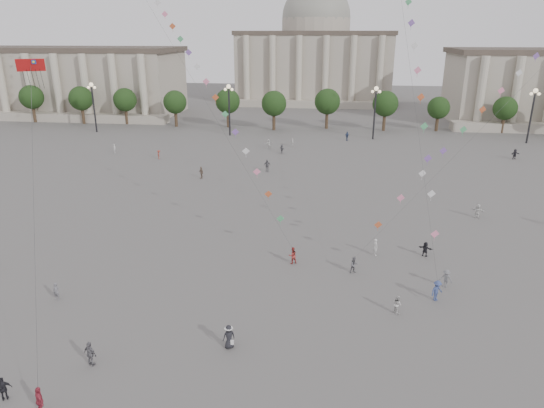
# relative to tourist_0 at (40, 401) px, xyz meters

# --- Properties ---
(ground) EXTENTS (360.00, 360.00, 0.00)m
(ground) POSITION_rel_tourist_0_xyz_m (8.97, 9.94, -0.91)
(ground) COLOR #575451
(ground) RESTS_ON ground
(hall_west) EXTENTS (84.00, 26.22, 17.20)m
(hall_west) POSITION_rel_tourist_0_xyz_m (-66.03, 103.84, 7.51)
(hall_west) COLOR #A89C8C
(hall_west) RESTS_ON ground
(hall_central) EXTENTS (48.30, 34.30, 35.50)m
(hall_central) POSITION_rel_tourist_0_xyz_m (8.97, 139.16, 13.32)
(hall_central) COLOR #A89C8C
(hall_central) RESTS_ON ground
(tree_row) EXTENTS (137.12, 5.12, 8.00)m
(tree_row) POSITION_rel_tourist_0_xyz_m (8.97, 87.94, 4.48)
(tree_row) COLOR #3D2C1E
(tree_row) RESTS_ON ground
(lamp_post_far_west) EXTENTS (2.00, 0.90, 10.65)m
(lamp_post_far_west) POSITION_rel_tourist_0_xyz_m (-36.03, 79.94, 6.44)
(lamp_post_far_west) COLOR #262628
(lamp_post_far_west) RESTS_ON ground
(lamp_post_mid_west) EXTENTS (2.00, 0.90, 10.65)m
(lamp_post_mid_west) POSITION_rel_tourist_0_xyz_m (-6.03, 79.94, 6.44)
(lamp_post_mid_west) COLOR #262628
(lamp_post_mid_west) RESTS_ON ground
(lamp_post_mid_east) EXTENTS (2.00, 0.90, 10.65)m
(lamp_post_mid_east) POSITION_rel_tourist_0_xyz_m (23.97, 79.94, 6.44)
(lamp_post_mid_east) COLOR #262628
(lamp_post_mid_east) RESTS_ON ground
(lamp_post_far_east) EXTENTS (2.00, 0.90, 10.65)m
(lamp_post_far_east) POSITION_rel_tourist_0_xyz_m (53.97, 79.94, 6.44)
(lamp_post_far_east) COLOR #262628
(lamp_post_far_east) RESTS_ON ground
(person_crowd_0) EXTENTS (1.12, 1.01, 1.83)m
(person_crowd_0) POSITION_rel_tourist_0_xyz_m (18.64, 77.94, 0.00)
(person_crowd_0) COLOR navy
(person_crowd_0) RESTS_ON ground
(person_crowd_3) EXTENTS (1.43, 0.97, 1.48)m
(person_crowd_3) POSITION_rel_tourist_0_xyz_m (25.33, 24.33, -0.17)
(person_crowd_3) COLOR black
(person_crowd_3) RESTS_ON ground
(person_crowd_4) EXTENTS (1.66, 1.32, 1.77)m
(person_crowd_4) POSITION_rel_tourist_0_xyz_m (3.84, 68.76, -0.03)
(person_crowd_4) COLOR silver
(person_crowd_4) RESTS_ON ground
(person_crowd_6) EXTENTS (1.22, 1.00, 1.65)m
(person_crowd_6) POSITION_rel_tourist_0_xyz_m (26.05, 18.20, -0.09)
(person_crowd_6) COLOR slate
(person_crowd_6) RESTS_ON ground
(person_crowd_7) EXTENTS (1.62, 1.15, 1.68)m
(person_crowd_7) POSITION_rel_tourist_0_xyz_m (33.22, 35.91, -0.07)
(person_crowd_7) COLOR silver
(person_crowd_7) RESTS_ON ground
(person_crowd_9) EXTENTS (1.72, 1.02, 1.76)m
(person_crowd_9) POSITION_rel_tourist_0_xyz_m (47.17, 66.06, -0.03)
(person_crowd_9) COLOR black
(person_crowd_9) RESTS_ON ground
(person_crowd_10) EXTENTS (0.45, 0.65, 1.72)m
(person_crowd_10) POSITION_rel_tourist_0_xyz_m (-23.37, 61.37, -0.06)
(person_crowd_10) COLOR #B8B8B4
(person_crowd_10) RESTS_ON ground
(person_crowd_12) EXTENTS (1.32, 1.46, 1.62)m
(person_crowd_12) POSITION_rel_tourist_0_xyz_m (6.74, 65.25, -0.11)
(person_crowd_12) COLOR slate
(person_crowd_12) RESTS_ON ground
(person_crowd_13) EXTENTS (0.60, 0.73, 1.72)m
(person_crowd_13) POSITION_rel_tourist_0_xyz_m (20.51, 23.95, -0.06)
(person_crowd_13) COLOR silver
(person_crowd_13) RESTS_ON ground
(person_crowd_16) EXTENTS (1.21, 0.75, 1.92)m
(person_crowd_16) POSITION_rel_tourist_0_xyz_m (5.75, 52.76, 0.05)
(person_crowd_16) COLOR #58575C
(person_crowd_16) RESTS_ON ground
(person_crowd_17) EXTENTS (0.94, 1.14, 1.54)m
(person_crowd_17) POSITION_rel_tourist_0_xyz_m (-13.95, 58.32, -0.14)
(person_crowd_17) COLOR #9C392A
(person_crowd_17) RESTS_ON ground
(person_crowd_18) EXTENTS (0.61, 1.00, 1.59)m
(person_crowd_18) POSITION_rel_tourist_0_xyz_m (8.10, 71.33, -0.12)
(person_crowd_18) COLOR silver
(person_crowd_18) RESTS_ON ground
(person_crowd_19) EXTENTS (0.57, 0.39, 1.51)m
(person_crowd_19) POSITION_rel_tourist_0_xyz_m (-5.99, 11.99, -0.16)
(person_crowd_19) COLOR slate
(person_crowd_19) RESTS_ON ground
(person_crowd_20) EXTENTS (1.06, 1.06, 1.81)m
(person_crowd_20) POSITION_rel_tourist_0_xyz_m (-3.53, 47.75, -0.01)
(person_crowd_20) COLOR #7B6855
(person_crowd_20) RESTS_ON ground
(person_crowd_21) EXTENTS (0.85, 0.91, 1.50)m
(person_crowd_21) POSITION_rel_tourist_0_xyz_m (21.45, 13.56, -0.16)
(person_crowd_21) COLOR beige
(person_crowd_21) RESTS_ON ground
(tourist_0) EXTENTS (1.11, 1.03, 1.83)m
(tourist_0) POSITION_rel_tourist_0_xyz_m (0.00, 0.00, 0.00)
(tourist_0) COLOR #A12B3D
(tourist_0) RESTS_ON ground
(tourist_3) EXTENTS (1.13, 0.77, 1.78)m
(tourist_3) POSITION_rel_tourist_0_xyz_m (0.78, 4.46, -0.03)
(tourist_3) COLOR slate
(tourist_3) RESTS_ON ground
(tourist_4) EXTENTS (0.98, 0.81, 1.56)m
(tourist_4) POSITION_rel_tourist_0_xyz_m (-2.82, 0.80, -0.13)
(tourist_4) COLOR black
(tourist_4) RESTS_ON ground
(kite_flyer_0) EXTENTS (0.99, 0.91, 1.66)m
(kite_flyer_0) POSITION_rel_tourist_0_xyz_m (12.60, 21.08, -0.09)
(kite_flyer_0) COLOR #A02F2B
(kite_flyer_0) RESTS_ON ground
(kite_flyer_1) EXTENTS (1.32, 1.23, 1.79)m
(kite_flyer_1) POSITION_rel_tourist_0_xyz_m (24.85, 15.85, -0.02)
(kite_flyer_1) COLOR #37467B
(kite_flyer_1) RESTS_ON ground
(kite_flyer_2) EXTENTS (0.92, 0.84, 1.54)m
(kite_flyer_2) POSITION_rel_tourist_0_xyz_m (18.32, 19.90, -0.14)
(kite_flyer_2) COLOR #5C5C60
(kite_flyer_2) RESTS_ON ground
(hat_person) EXTENTS (1.02, 0.91, 1.75)m
(hat_person) POSITION_rel_tourist_0_xyz_m (9.38, 7.49, -0.01)
(hat_person) COLOR black
(hat_person) RESTS_ON ground
(dragon_kite) EXTENTS (5.64, 9.91, 26.26)m
(dragon_kite) POSITION_rel_tourist_0_xyz_m (-8.96, 17.95, 16.36)
(dragon_kite) COLOR #B31313
(dragon_kite) RESTS_ON ground
(kite_train_west) EXTENTS (37.39, 40.82, 69.94)m
(kite_train_west) POSITION_rel_tourist_0_xyz_m (-7.03, 42.81, 23.27)
(kite_train_west) COLOR #3F3F3F
(kite_train_west) RESTS_ON ground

